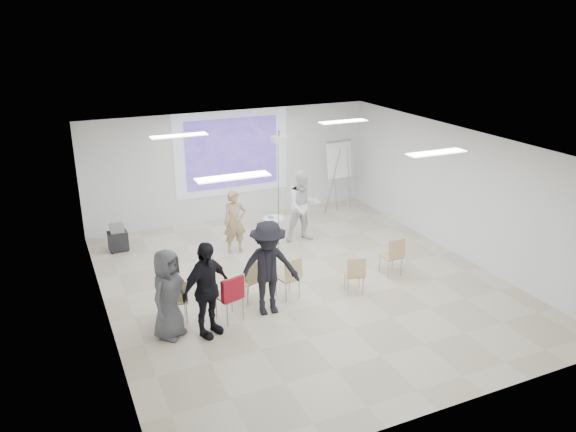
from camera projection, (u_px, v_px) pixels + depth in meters
name	position (u px, v px, depth m)	size (l,w,h in m)	color
floor	(303.00, 285.00, 12.00)	(8.00, 9.00, 0.10)	beige
ceiling	(305.00, 142.00, 10.94)	(8.00, 9.00, 0.10)	white
wall_back	(232.00, 165.00, 15.36)	(8.00, 0.10, 3.00)	silver
wall_left	(98.00, 249.00, 9.90)	(0.10, 9.00, 3.00)	silver
wall_right	(461.00, 192.00, 13.04)	(0.10, 9.00, 3.00)	silver
projection_halo	(232.00, 153.00, 15.19)	(3.20, 0.01, 2.30)	silver
projection_image	(232.00, 153.00, 15.18)	(2.60, 0.01, 1.90)	#4D32AA
pedestal_table	(274.00, 228.00, 13.97)	(0.62, 0.62, 0.67)	silver
player_left	(235.00, 218.00, 13.24)	(0.63, 0.43, 1.73)	tan
player_right	(303.00, 202.00, 13.88)	(0.97, 0.78, 2.02)	white
controller_left	(238.00, 203.00, 13.43)	(0.04, 0.13, 0.04)	silver
controller_right	(293.00, 187.00, 13.90)	(0.04, 0.13, 0.04)	white
chair_far_left	(176.00, 298.00, 10.28)	(0.45, 0.48, 0.86)	tan
chair_left_mid	(232.00, 294.00, 10.32)	(0.56, 0.58, 0.95)	tan
chair_left_inner	(250.00, 278.00, 11.06)	(0.54, 0.55, 0.85)	tan
chair_center	(290.00, 275.00, 11.15)	(0.50, 0.52, 0.88)	tan
chair_right_inner	(355.00, 272.00, 11.35)	(0.49, 0.50, 0.82)	tan
chair_right_far	(393.00, 254.00, 12.13)	(0.41, 0.44, 0.88)	tan
red_jacket	(233.00, 289.00, 10.13)	(0.45, 0.10, 0.43)	#AA1524
laptop	(247.00, 278.00, 11.14)	(0.31, 0.23, 0.02)	black
audience_left	(206.00, 283.00, 9.72)	(1.18, 0.71, 2.03)	black
audience_mid	(268.00, 262.00, 10.44)	(1.36, 0.74, 2.11)	black
audience_outer	(168.00, 289.00, 9.71)	(0.90, 0.59, 1.85)	#545559
flipchart_easel	(339.00, 160.00, 15.73)	(0.91, 0.69, 2.10)	gray
av_cart	(118.00, 238.00, 13.50)	(0.46, 0.37, 0.68)	black
ceiling_projector	(279.00, 144.00, 12.38)	(0.30, 0.25, 3.00)	white
fluor_panel_nw	(179.00, 136.00, 11.90)	(1.20, 0.30, 0.02)	white
fluor_panel_ne	(343.00, 121.00, 13.45)	(1.20, 0.30, 0.02)	white
fluor_panel_sw	(233.00, 177.00, 8.91)	(1.20, 0.30, 0.02)	white
fluor_panel_se	(436.00, 153.00, 10.46)	(1.20, 0.30, 0.02)	white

